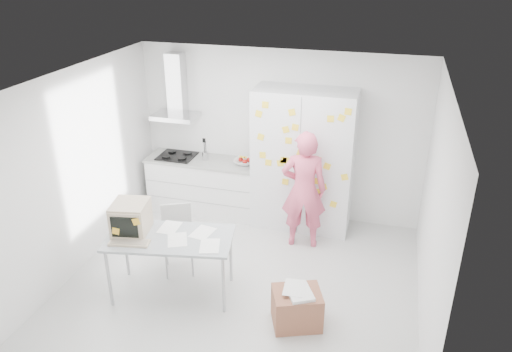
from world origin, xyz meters
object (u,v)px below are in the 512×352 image
(person, at_px, (304,190))
(cardboard_box, at_px, (297,307))
(chair, at_px, (178,234))
(desk, at_px, (145,227))

(person, distance_m, cardboard_box, 1.88)
(chair, bearing_deg, desk, -132.20)
(desk, bearing_deg, person, 33.31)
(desk, distance_m, cardboard_box, 2.07)
(person, bearing_deg, chair, 25.95)
(person, height_order, chair, person)
(chair, bearing_deg, cardboard_box, -46.09)
(desk, distance_m, chair, 0.69)
(person, xyz_separation_m, desk, (-1.67, -1.61, 0.04))
(chair, xyz_separation_m, cardboard_box, (1.78, -0.68, -0.30))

